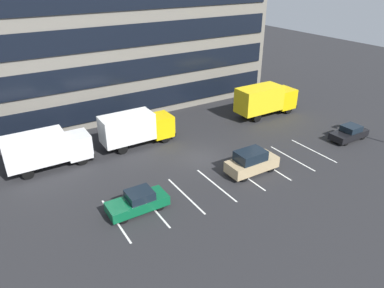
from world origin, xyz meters
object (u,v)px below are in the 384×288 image
at_px(box_truck_yellow, 136,127).
at_px(sedan_black, 349,133).
at_px(suv_tan, 251,162).
at_px(box_truck_white, 46,148).
at_px(sedan_forest, 138,202).
at_px(box_truck_yellow_all, 266,99).

relative_size(box_truck_yellow, sedan_black, 1.75).
bearing_deg(suv_tan, box_truck_yellow, 121.71).
bearing_deg(box_truck_yellow, box_truck_white, -179.59).
bearing_deg(box_truck_white, sedan_forest, -67.23).
bearing_deg(box_truck_yellow_all, sedan_black, -73.20).
distance_m(box_truck_white, suv_tan, 17.26).
bearing_deg(sedan_black, suv_tan, 178.97).
height_order(box_truck_yellow_all, box_truck_white, box_truck_yellow_all).
height_order(box_truck_yellow, suv_tan, box_truck_yellow).
height_order(suv_tan, sedan_black, suv_tan).
distance_m(box_truck_yellow_all, sedan_black, 9.80).
height_order(box_truck_yellow, sedan_forest, box_truck_yellow).
distance_m(suv_tan, sedan_forest, 10.23).
relative_size(box_truck_yellow_all, suv_tan, 1.71).
relative_size(box_truck_white, sedan_forest, 1.65).
height_order(box_truck_white, suv_tan, box_truck_white).
bearing_deg(sedan_forest, sedan_black, -0.92).
bearing_deg(box_truck_yellow, sedan_black, -28.38).
xyz_separation_m(box_truck_yellow_all, suv_tan, (-9.65, -9.08, -1.02)).
height_order(box_truck_white, sedan_forest, box_truck_white).
xyz_separation_m(suv_tan, sedan_black, (12.46, -0.22, -0.29)).
xyz_separation_m(box_truck_white, sedan_black, (26.70, -9.93, -1.16)).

